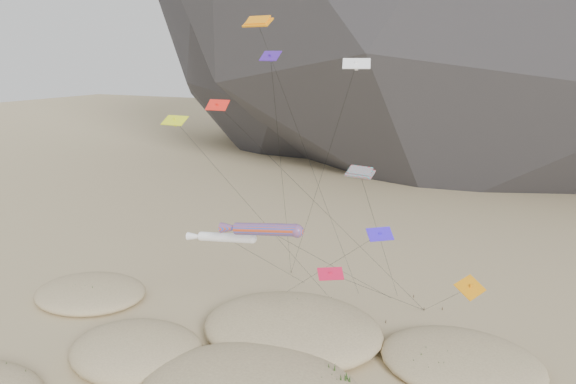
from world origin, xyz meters
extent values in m
ellipsoid|color=#CCB789|center=(-10.33, 4.93, 0.69)|extent=(11.77, 10.00, 3.08)
ellipsoid|color=#CCB789|center=(-0.17, 14.10, 0.76)|extent=(16.70, 14.19, 3.36)
ellipsoid|color=#CCB789|center=(14.57, 15.42, 0.52)|extent=(13.27, 11.28, 2.32)
ellipsoid|color=#CCB789|center=(-22.97, 12.48, 0.49)|extent=(12.10, 10.28, 2.18)
ellipsoid|color=black|center=(-11.05, 5.80, 0.80)|extent=(2.76, 2.37, 0.83)
ellipsoid|color=black|center=(-10.20, 7.28, 0.70)|extent=(1.92, 1.64, 0.57)
ellipsoid|color=black|center=(-1.20, 15.89, 1.00)|extent=(2.85, 2.44, 0.85)
ellipsoid|color=black|center=(0.99, 14.14, 0.90)|extent=(2.65, 2.26, 0.79)
ellipsoid|color=black|center=(12.86, 13.58, 0.70)|extent=(2.48, 2.12, 0.74)
ellipsoid|color=black|center=(12.42, 12.46, 0.60)|extent=(2.11, 1.80, 0.63)
ellipsoid|color=black|center=(-22.91, 10.89, 0.50)|extent=(2.46, 2.11, 0.74)
ellipsoid|color=black|center=(-20.05, 11.16, 0.40)|extent=(1.96, 1.68, 0.59)
cylinder|color=#3F2D1E|center=(-5.10, 20.55, 0.15)|extent=(0.08, 0.08, 0.30)
cylinder|color=#3F2D1E|center=(0.24, 22.86, 0.15)|extent=(0.08, 0.08, 0.30)
cylinder|color=#3F2D1E|center=(6.84, 20.25, 0.15)|extent=(0.08, 0.08, 0.30)
cylinder|color=#3F2D1E|center=(7.86, 27.18, 0.15)|extent=(0.08, 0.08, 0.30)
cylinder|color=#3F2D1E|center=(9.53, 24.56, 0.15)|extent=(0.08, 0.08, 0.30)
cylinder|color=#3F2D1E|center=(-6.74, 27.78, 0.15)|extent=(0.08, 0.08, 0.30)
cylinder|color=#3F2D1E|center=(11.17, 25.46, 0.15)|extent=(0.08, 0.08, 0.30)
cylinder|color=#3F2D1E|center=(-6.09, 21.34, 0.15)|extent=(0.08, 0.08, 0.30)
cylinder|color=#DD4717|center=(0.63, 7.69, 12.13)|extent=(5.29, 1.07, 1.49)
sphere|color=#DD4717|center=(3.23, 7.74, 12.33)|extent=(1.00, 1.00, 1.00)
cone|color=#DD4717|center=(-2.22, 7.63, 11.87)|extent=(2.17, 0.90, 1.07)
cylinder|color=black|center=(3.19, 16.86, 6.06)|extent=(5.14, 18.37, 12.15)
cylinder|color=white|center=(-3.69, 8.89, 10.50)|extent=(4.81, 1.14, 1.08)
sphere|color=white|center=(-1.34, 9.08, 10.68)|extent=(0.79, 0.79, 0.79)
cone|color=white|center=(-6.28, 8.68, 10.26)|extent=(1.98, 0.83, 0.81)
cylinder|color=black|center=(-3.88, 17.30, 5.25)|extent=(0.40, 16.83, 10.52)
cube|color=orange|center=(-5.21, 17.54, 27.69)|extent=(2.90, 1.52, 0.81)
cube|color=orange|center=(-5.21, 17.54, 27.90)|extent=(2.45, 1.21, 0.79)
cylinder|color=black|center=(-1.45, 21.59, 13.85)|extent=(7.55, 8.13, 27.70)
cube|color=red|center=(7.31, 9.58, 16.71)|extent=(2.18, 1.20, 0.58)
cube|color=red|center=(7.31, 9.58, 16.90)|extent=(1.84, 0.97, 0.58)
cylinder|color=black|center=(6.75, 18.23, 8.35)|extent=(1.13, 17.33, 16.73)
cube|color=#DDED18|center=(-11.90, 13.75, 19.09)|extent=(2.36, 1.31, 0.79)
cube|color=#DDED18|center=(-11.90, 13.75, 18.94)|extent=(0.28, 0.20, 0.81)
cylinder|color=black|center=(-5.83, 18.30, 9.57)|extent=(12.16, 9.14, 19.06)
cube|color=orange|center=(15.61, 8.09, 10.08)|extent=(1.91, 2.62, 0.83)
cube|color=orange|center=(15.61, 8.09, 9.93)|extent=(0.29, 0.33, 0.81)
cylinder|color=black|center=(12.57, 16.32, 5.06)|extent=(6.10, 16.49, 10.05)
cube|color=#361CEE|center=(8.82, 10.07, 12.21)|extent=(2.05, 1.94, 0.75)
cube|color=#361CEE|center=(8.82, 10.07, 12.06)|extent=(0.33, 0.33, 0.64)
cylinder|color=black|center=(1.86, 15.31, 6.13)|extent=(13.94, 10.50, 12.18)
cube|color=#401B9D|center=(-0.69, 11.24, 24.84)|extent=(1.80, 1.10, 0.76)
cube|color=#401B9D|center=(-0.69, 11.24, 24.69)|extent=(0.25, 0.31, 0.55)
cylinder|color=black|center=(-3.72, 19.51, 12.44)|extent=(6.08, 16.56, 24.80)
cube|color=red|center=(5.45, 8.96, 8.93)|extent=(2.17, 1.89, 0.65)
cube|color=red|center=(5.45, 8.96, 8.78)|extent=(0.28, 0.26, 0.66)
cylinder|color=black|center=(7.49, 16.76, 4.49)|extent=(4.11, 15.62, 8.90)
cube|color=white|center=(5.81, 12.54, 24.30)|extent=(2.28, 1.66, 0.77)
cube|color=white|center=(5.81, 12.54, 24.15)|extent=(0.30, 0.29, 0.70)
cylinder|color=black|center=(-0.47, 20.16, 12.17)|extent=(12.58, 15.27, 24.26)
cube|color=red|center=(-5.34, 10.83, 20.96)|extent=(1.90, 0.95, 0.82)
cube|color=red|center=(-5.34, 10.83, 20.81)|extent=(0.23, 0.30, 0.62)
cylinder|color=black|center=(2.10, 17.69, 10.51)|extent=(14.91, 13.76, 20.93)
camera|label=1|loc=(19.67, -27.97, 24.96)|focal=35.00mm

